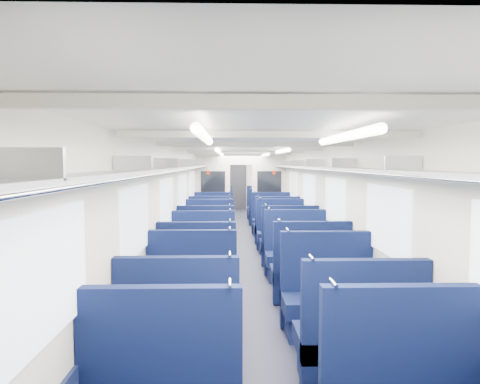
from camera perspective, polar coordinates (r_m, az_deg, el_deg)
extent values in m
cube|color=black|center=(10.03, 0.68, -7.88)|extent=(2.80, 18.00, 0.01)
cube|color=silver|center=(9.82, 0.69, 5.67)|extent=(2.80, 18.00, 0.01)
cube|color=beige|center=(9.90, -7.44, -1.19)|extent=(0.02, 18.00, 2.35)
cube|color=#101736|center=(10.01, -7.32, -5.90)|extent=(0.03, 17.90, 0.70)
cube|color=beige|center=(10.00, 8.72, -1.15)|extent=(0.02, 18.00, 2.35)
cube|color=#101736|center=(10.10, 8.59, -5.82)|extent=(0.03, 17.90, 0.70)
cube|color=beige|center=(18.83, -0.30, 1.26)|extent=(2.80, 0.02, 2.35)
cube|color=#B2B5BA|center=(9.85, -6.44, 3.42)|extent=(0.34, 17.40, 0.04)
cylinder|color=silver|center=(9.83, -5.39, 3.31)|extent=(0.02, 17.40, 0.02)
cube|color=#B2B5BA|center=(2.00, -27.09, 3.38)|extent=(0.34, 0.03, 0.14)
cube|color=#B2B5BA|center=(3.90, -14.25, 3.75)|extent=(0.34, 0.03, 0.14)
cube|color=#B2B5BA|center=(5.87, -9.90, 3.84)|extent=(0.34, 0.03, 0.14)
cube|color=#B2B5BA|center=(7.85, -7.74, 3.87)|extent=(0.34, 0.03, 0.14)
cube|color=#B2B5BA|center=(9.84, -6.45, 3.89)|extent=(0.34, 0.03, 0.14)
cube|color=#B2B5BA|center=(11.84, -5.59, 3.90)|extent=(0.34, 0.03, 0.14)
cube|color=#B2B5BA|center=(13.83, -4.98, 3.91)|extent=(0.34, 0.03, 0.14)
cube|color=#B2B5BA|center=(15.83, -4.53, 3.91)|extent=(0.34, 0.03, 0.14)
cube|color=#B2B5BA|center=(17.83, -4.17, 3.92)|extent=(0.34, 0.03, 0.14)
cube|color=#B2B5BA|center=(9.93, 7.75, 3.42)|extent=(0.34, 17.40, 0.04)
cylinder|color=silver|center=(9.91, 6.72, 3.31)|extent=(0.02, 17.40, 0.02)
cube|color=#B2B5BA|center=(4.12, 21.11, 3.61)|extent=(0.34, 0.03, 0.14)
cube|color=#B2B5BA|center=(6.02, 13.81, 3.78)|extent=(0.34, 0.03, 0.14)
cube|color=#B2B5BA|center=(7.96, 10.04, 3.85)|extent=(0.34, 0.03, 0.14)
cube|color=#B2B5BA|center=(9.93, 7.75, 3.88)|extent=(0.34, 0.03, 0.14)
cube|color=#B2B5BA|center=(11.91, 6.23, 3.90)|extent=(0.34, 0.03, 0.14)
cube|color=#B2B5BA|center=(13.90, 5.14, 3.91)|extent=(0.34, 0.03, 0.14)
cube|color=#B2B5BA|center=(15.88, 4.32, 3.91)|extent=(0.34, 0.03, 0.14)
cube|color=#B2B5BA|center=(17.88, 3.68, 3.92)|extent=(0.34, 0.03, 0.14)
cube|color=white|center=(2.60, -25.03, -10.54)|extent=(0.02, 1.30, 0.75)
cube|color=white|center=(4.76, -13.86, -3.83)|extent=(0.02, 1.30, 0.75)
cube|color=white|center=(7.01, -9.80, -1.31)|extent=(0.02, 1.30, 0.75)
cube|color=white|center=(9.29, -7.73, -0.01)|extent=(0.02, 1.30, 0.75)
cube|color=white|center=(11.57, -6.47, 0.77)|extent=(0.02, 1.30, 0.75)
cube|color=white|center=(14.36, -5.48, 1.39)|extent=(0.02, 1.30, 0.75)
cube|color=white|center=(16.65, -4.91, 1.74)|extent=(0.02, 1.30, 0.75)
cube|color=white|center=(4.96, 19.11, -3.63)|extent=(0.02, 1.30, 0.75)
cube|color=white|center=(7.15, 12.66, -1.25)|extent=(0.02, 1.30, 0.75)
cube|color=white|center=(9.39, 9.26, 0.01)|extent=(0.02, 1.30, 0.75)
cube|color=white|center=(11.65, 7.18, 0.79)|extent=(0.02, 1.30, 0.75)
cube|color=white|center=(14.42, 5.53, 1.40)|extent=(0.02, 1.30, 0.75)
cube|color=white|center=(16.71, 4.58, 1.75)|extent=(0.02, 1.30, 0.75)
cube|color=beige|center=(1.86, 9.76, 11.78)|extent=(2.70, 0.06, 0.06)
cube|color=beige|center=(3.83, 3.94, 7.75)|extent=(2.70, 0.06, 0.06)
cube|color=beige|center=(5.82, 2.11, 6.45)|extent=(2.70, 0.06, 0.06)
cube|color=beige|center=(7.82, 1.21, 5.81)|extent=(2.70, 0.06, 0.06)
cube|color=beige|center=(9.82, 0.69, 5.43)|extent=(2.70, 0.06, 0.06)
cube|color=beige|center=(11.81, 0.34, 5.18)|extent=(2.70, 0.06, 0.06)
cube|color=beige|center=(13.81, 0.09, 5.00)|extent=(2.70, 0.06, 0.06)
cube|color=beige|center=(15.81, -0.10, 4.87)|extent=(2.70, 0.06, 0.06)
cube|color=beige|center=(17.81, -0.24, 4.76)|extent=(2.70, 0.06, 0.06)
cylinder|color=white|center=(3.32, -4.83, 7.47)|extent=(0.07, 1.60, 0.07)
cylinder|color=white|center=(7.31, -2.94, 5.55)|extent=(0.07, 1.60, 0.07)
cylinder|color=white|center=(10.81, -2.43, 5.03)|extent=(0.07, 1.60, 0.07)
cylinder|color=white|center=(15.31, -2.12, 4.71)|extent=(0.07, 1.60, 0.07)
cylinder|color=white|center=(3.43, 13.97, 7.25)|extent=(0.07, 1.60, 0.07)
cylinder|color=white|center=(7.36, 5.69, 5.52)|extent=(0.07, 1.60, 0.07)
cylinder|color=white|center=(10.85, 3.41, 5.02)|extent=(0.07, 1.60, 0.07)
cylinder|color=white|center=(15.33, 2.01, 4.71)|extent=(0.07, 1.60, 0.07)
cube|color=black|center=(18.78, -0.30, 0.72)|extent=(0.75, 0.06, 2.00)
cube|color=beige|center=(13.24, -3.63, 0.13)|extent=(1.05, 0.08, 2.35)
cube|color=black|center=(13.18, -3.65, 1.09)|extent=(0.76, 0.02, 0.80)
cylinder|color=red|center=(13.17, -4.31, 2.61)|extent=(0.12, 0.01, 0.12)
cube|color=beige|center=(13.29, 3.93, 0.14)|extent=(1.05, 0.08, 2.35)
cube|color=black|center=(13.23, 3.95, 1.10)|extent=(0.76, 0.02, 0.80)
cylinder|color=red|center=(13.22, 4.61, 2.61)|extent=(0.12, 0.01, 0.12)
cube|color=beige|center=(13.21, 0.16, 4.46)|extent=(0.70, 0.08, 0.35)
cube|color=#0D1841|center=(3.20, -10.64, -22.73)|extent=(1.12, 0.11, 1.20)
cylinder|color=silver|center=(2.94, -1.38, -12.15)|extent=(0.02, 0.17, 0.02)
cube|color=#0D1841|center=(3.37, 20.79, -21.50)|extent=(1.12, 0.11, 1.20)
cylinder|color=silver|center=(3.01, 12.48, -11.84)|extent=(0.02, 0.17, 0.02)
cube|color=#0D1841|center=(4.34, -8.02, -18.73)|extent=(1.12, 0.59, 0.19)
cube|color=#0D1436|center=(4.44, -7.99, -21.61)|extent=(1.03, 0.47, 0.29)
cube|color=#0D1841|center=(4.03, -8.47, -16.97)|extent=(1.12, 0.11, 1.20)
cylinder|color=silver|center=(3.82, -1.38, -8.37)|extent=(0.02, 0.17, 0.02)
cube|color=#0D1841|center=(4.34, 15.37, -18.80)|extent=(1.12, 0.59, 0.19)
cube|color=#0D1436|center=(4.44, 15.31, -21.67)|extent=(1.03, 0.47, 0.29)
cube|color=#0D1841|center=(4.04, 16.46, -17.01)|extent=(1.12, 0.11, 1.20)
cylinder|color=silver|center=(3.75, 9.61, -8.67)|extent=(0.02, 0.17, 0.02)
cube|color=#0D1841|center=(5.29, -6.70, -14.46)|extent=(1.12, 0.59, 0.19)
cube|color=#0D1436|center=(5.37, -6.68, -16.90)|extent=(1.03, 0.47, 0.29)
cube|color=#0D1841|center=(5.46, -6.48, -11.33)|extent=(1.12, 0.11, 1.20)
cylinder|color=silver|center=(5.31, -1.38, -4.90)|extent=(0.02, 0.17, 0.02)
cube|color=#0D1841|center=(5.28, 12.04, -14.58)|extent=(1.12, 0.59, 0.19)
cube|color=#0D1436|center=(5.36, 12.00, -17.03)|extent=(1.03, 0.47, 0.29)
cube|color=#0D1841|center=(5.43, 11.47, -11.45)|extent=(1.12, 0.11, 1.20)
cylinder|color=silver|center=(5.22, 6.44, -5.07)|extent=(0.02, 0.17, 0.02)
cube|color=#0D1841|center=(6.45, -5.68, -11.08)|extent=(1.12, 0.59, 0.19)
cube|color=#0D1436|center=(6.51, -5.67, -13.13)|extent=(1.03, 0.47, 0.29)
cube|color=#0D1841|center=(6.16, -5.87, -9.55)|extent=(1.12, 0.11, 1.20)
cylinder|color=silver|center=(6.02, -1.38, -3.84)|extent=(0.02, 0.17, 0.02)
cube|color=#0D1841|center=(6.55, 9.24, -10.87)|extent=(1.12, 0.59, 0.19)
cube|color=#0D1436|center=(6.61, 9.21, -12.89)|extent=(1.03, 0.47, 0.29)
cube|color=#0D1841|center=(6.26, 9.67, -9.36)|extent=(1.12, 0.11, 1.20)
cylinder|color=silver|center=(6.08, 5.32, -3.78)|extent=(0.02, 0.17, 0.02)
cube|color=#0D1841|center=(7.33, -5.14, -9.23)|extent=(1.12, 0.59, 0.19)
cube|color=#0D1436|center=(7.39, -5.13, -11.05)|extent=(1.03, 0.47, 0.29)
cube|color=#0D1841|center=(7.52, -5.03, -7.08)|extent=(1.12, 0.11, 1.20)
cylinder|color=silver|center=(7.41, -1.38, -2.38)|extent=(0.02, 0.17, 0.02)
cube|color=#0D1841|center=(7.56, 7.75, -8.85)|extent=(1.12, 0.59, 0.19)
cube|color=#0D1436|center=(7.62, 7.73, -10.62)|extent=(1.03, 0.47, 0.29)
cube|color=#0D1841|center=(7.75, 7.48, -6.77)|extent=(1.12, 0.11, 1.20)
cylinder|color=silver|center=(7.60, 3.97, -2.23)|extent=(0.02, 0.17, 0.02)
cube|color=#0D1841|center=(8.69, -4.54, -7.15)|extent=(1.12, 0.59, 0.19)
cube|color=#0D1436|center=(8.74, -4.53, -8.70)|extent=(1.03, 0.47, 0.29)
cube|color=#0D1841|center=(8.41, -4.64, -5.90)|extent=(1.12, 0.11, 1.20)
cylinder|color=silver|center=(8.31, -1.38, -1.69)|extent=(0.02, 0.17, 0.02)
cube|color=#0D1841|center=(8.71, 6.50, -7.13)|extent=(1.12, 0.59, 0.19)
cube|color=#0D1436|center=(8.76, 6.49, -8.68)|extent=(1.03, 0.47, 0.29)
cube|color=#0D1841|center=(8.44, 6.74, -5.88)|extent=(1.12, 0.11, 1.20)
cylinder|color=silver|center=(8.30, 3.51, -1.70)|extent=(0.02, 0.17, 0.02)
cube|color=#0D1841|center=(9.64, -4.22, -6.04)|extent=(1.12, 0.59, 0.19)
cube|color=#0D1436|center=(9.69, -4.21, -7.44)|extent=(1.03, 0.47, 0.29)
cube|color=#0D1841|center=(9.84, -4.15, -4.45)|extent=(1.12, 0.11, 1.20)
cylinder|color=silver|center=(9.76, -1.38, -0.85)|extent=(0.02, 0.17, 0.02)
cube|color=#0D1841|center=(9.76, 5.64, -5.93)|extent=(1.12, 0.59, 0.19)
cube|color=#0D1436|center=(9.80, 5.63, -7.32)|extent=(1.03, 0.47, 0.29)
cube|color=#0D1841|center=(9.96, 5.48, -4.36)|extent=(1.12, 0.11, 1.20)
cylinder|color=silver|center=(9.84, 2.74, -0.81)|extent=(0.02, 0.17, 0.02)
cube|color=#0D1841|center=(11.03, -3.85, -4.77)|extent=(1.12, 0.59, 0.19)
cube|color=#0D1436|center=(11.07, -3.85, -6.01)|extent=(1.03, 0.47, 0.29)
cube|color=#0D1841|center=(10.76, -3.92, -3.73)|extent=(1.12, 0.11, 1.20)
cylinder|color=silver|center=(10.68, -1.38, -0.44)|extent=(0.02, 0.17, 0.02)
cube|color=#0D1841|center=(10.91, 4.88, -4.87)|extent=(1.12, 0.59, 0.19)
cube|color=#0D1436|center=(10.95, 4.87, -6.12)|extent=(1.03, 0.47, 0.29)
cube|color=#0D1841|center=(10.64, 5.03, -3.82)|extent=(1.12, 0.11, 1.20)
cylinder|color=silver|center=(10.53, 2.47, -0.50)|extent=(0.02, 0.17, 0.02)
cube|color=#0D1841|center=(11.96, -3.66, -4.09)|extent=(1.12, 0.59, 0.19)
cube|color=#0D1436|center=(11.99, -3.65, -5.23)|extent=(1.03, 0.47, 0.29)
cube|color=#0D1841|center=(12.17, -3.62, -2.84)|extent=(1.12, 0.11, 1.20)
cylinder|color=silver|center=(12.10, -1.38, 0.08)|extent=(0.02, 0.17, 0.02)
cube|color=#0D1841|center=(11.98, 4.32, -4.08)|extent=(1.12, 0.59, 0.19)
cube|color=#0D1436|center=(12.01, 4.31, -5.22)|extent=(1.03, 0.47, 0.29)
cube|color=#0D1841|center=(12.19, 4.21, -2.83)|extent=(1.12, 0.11, 1.20)
cylinder|color=silver|center=(12.09, 1.98, 0.07)|extent=(0.02, 0.17, 0.02)
cube|color=#0D1841|center=(14.04, -3.32, -2.89)|extent=(1.12, 0.59, 0.19)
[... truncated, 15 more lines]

